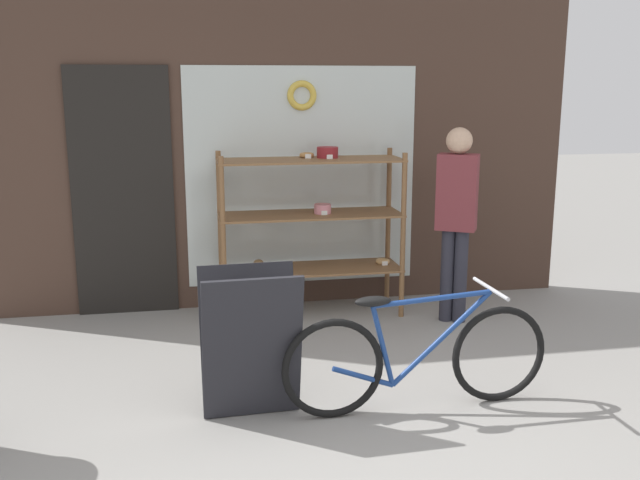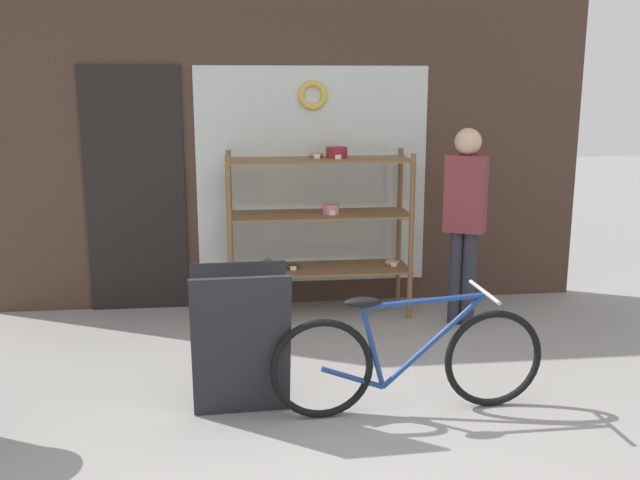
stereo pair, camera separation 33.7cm
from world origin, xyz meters
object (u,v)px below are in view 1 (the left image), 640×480
display_case (311,217)px  bicycle (417,357)px  sandwich_board (251,343)px  pedestrian (456,210)px

display_case → bicycle: 2.04m
sandwich_board → bicycle: bearing=-8.6°
pedestrian → bicycle: bearing=-88.9°
display_case → sandwich_board: display_case is taller
display_case → sandwich_board: 2.00m
display_case → bicycle: (0.31, -1.95, -0.52)m
bicycle → sandwich_board: sandwich_board is taller
display_case → pedestrian: pedestrian is taller
pedestrian → sandwich_board: bearing=-112.6°
bicycle → sandwich_board: bearing=171.8°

